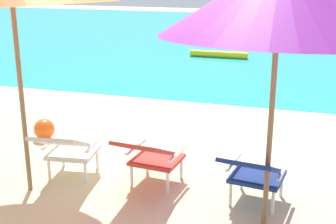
{
  "coord_description": "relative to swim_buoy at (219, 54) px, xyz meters",
  "views": [
    {
      "loc": [
        1.54,
        -4.72,
        2.35
      ],
      "look_at": [
        0.0,
        0.2,
        0.75
      ],
      "focal_mm": 49.45,
      "sensor_mm": 36.0,
      "label": 1
    }
  ],
  "objects": [
    {
      "name": "lounge_chair_center",
      "position": [
        0.87,
        -8.09,
        0.31
      ],
      "size": [
        0.61,
        0.92,
        0.68
      ],
      "color": "red",
      "rests_on": "ground_plane"
    },
    {
      "name": "beach_ball",
      "position": [
        -1.12,
        -7.05,
        0.05
      ],
      "size": [
        0.3,
        0.3,
        0.3
      ],
      "primitive_type": "sphere",
      "color": "#EA5619",
      "rests_on": "ground_plane"
    },
    {
      "name": "ground_plane",
      "position": [
        0.91,
        -3.78,
        -0.1
      ],
      "size": [
        40.0,
        40.0,
        0.0
      ],
      "primitive_type": "plane",
      "color": "beige"
    },
    {
      "name": "lounge_chair_right",
      "position": [
        2.0,
        -8.2,
        0.31
      ],
      "size": [
        0.64,
        0.93,
        0.68
      ],
      "color": "navy",
      "rests_on": "ground_plane"
    },
    {
      "name": "swim_buoy",
      "position": [
        0.0,
        0.0,
        0.0
      ],
      "size": [
        1.6,
        0.18,
        0.18
      ],
      "primitive_type": "cylinder",
      "rotation": [
        0.0,
        1.57,
        0.0
      ],
      "color": "yellow",
      "rests_on": "ocean_band"
    },
    {
      "name": "lounge_chair_left",
      "position": [
        -0.11,
        -8.18,
        0.31
      ],
      "size": [
        0.64,
        0.94,
        0.68
      ],
      "color": "silver",
      "rests_on": "ground_plane"
    },
    {
      "name": "ocean_band",
      "position": [
        0.91,
        4.45,
        -0.09
      ],
      "size": [
        40.0,
        18.0,
        0.01
      ],
      "primitive_type": "cube",
      "color": "#28B2B7",
      "rests_on": "ground_plane"
    }
  ]
}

